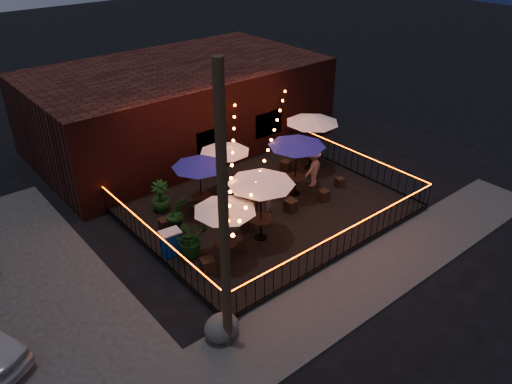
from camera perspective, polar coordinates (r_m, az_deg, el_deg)
ground at (r=18.76m, az=5.32°, el=-4.70°), size 110.00×110.00×0.00m
patio at (r=19.94m, az=1.31°, el=-2.04°), size 10.00×8.00×0.15m
sidewalk at (r=17.09m, az=13.04°, el=-9.28°), size 18.00×2.50×0.05m
brick_building at (r=25.54m, az=-8.84°, el=9.76°), size 14.00×8.00×4.00m
utility_pole at (r=11.96m, az=-3.70°, el=-3.66°), size 0.26×0.26×8.00m
fence_front at (r=17.30m, az=10.06°, el=-5.72°), size 10.00×0.04×1.04m
fence_left at (r=17.29m, az=-11.38°, el=-5.90°), size 0.04×8.00×1.04m
fence_right at (r=22.85m, az=10.89°, el=3.47°), size 0.04×8.00×1.04m
festoon_lights at (r=17.98m, az=-0.41°, el=3.13°), size 10.02×8.72×1.32m
cafe_table_0 at (r=15.96m, az=-3.59°, el=-1.72°), size 2.48×2.48×2.30m
cafe_table_1 at (r=18.80m, az=-6.52°, el=3.28°), size 2.39×2.39×2.30m
cafe_table_2 at (r=16.93m, az=0.59°, el=1.40°), size 2.49×2.49×2.61m
cafe_table_3 at (r=20.00m, az=-3.60°, el=4.95°), size 2.61×2.61×2.25m
cafe_table_4 at (r=19.91m, az=4.70°, el=5.68°), size 2.43×2.43×2.56m
cafe_table_5 at (r=22.14m, az=6.46°, el=8.25°), size 3.02×3.02×2.61m
bistro_chair_0 at (r=16.54m, az=-5.55°, el=-8.36°), size 0.52×0.52×0.50m
bistro_chair_1 at (r=17.52m, az=-2.21°, el=-5.89°), size 0.49×0.49×0.44m
bistro_chair_2 at (r=18.74m, az=-10.34°, el=-3.72°), size 0.48×0.48×0.48m
bistro_chair_3 at (r=19.46m, az=-6.74°, el=-2.12°), size 0.41×0.41×0.43m
bistro_chair_4 at (r=18.55m, az=-0.94°, el=-3.58°), size 0.52×0.52×0.47m
bistro_chair_5 at (r=19.61m, az=3.99°, el=-1.59°), size 0.43×0.43×0.50m
bistro_chair_6 at (r=21.03m, az=-3.15°, el=0.68°), size 0.44×0.44×0.44m
bistro_chair_7 at (r=21.69m, az=0.15°, el=1.72°), size 0.47×0.47×0.46m
bistro_chair_8 at (r=20.48m, az=7.71°, el=-0.40°), size 0.44×0.44×0.46m
bistro_chair_9 at (r=21.64m, az=9.54°, el=1.11°), size 0.42×0.42×0.40m
bistro_chair_10 at (r=22.65m, az=3.41°, el=2.99°), size 0.55×0.55×0.50m
bistro_chair_11 at (r=23.91m, az=6.14°, el=4.35°), size 0.42×0.42×0.47m
patron_a at (r=19.10m, az=1.28°, el=-0.15°), size 0.64×0.77×1.81m
patron_b at (r=18.83m, az=0.24°, el=-0.49°), size 0.81×0.99×1.88m
patron_c at (r=21.26m, az=6.53°, el=2.79°), size 1.22×0.87×1.71m
potted_shrub_a at (r=17.15m, az=-7.49°, el=-5.18°), size 1.25×1.10×1.35m
potted_shrub_b at (r=18.43m, az=-9.01°, el=-2.47°), size 0.93×0.83×1.42m
potted_shrub_c at (r=19.78m, az=-10.88°, el=-0.51°), size 0.91×0.91×1.26m
cooler at (r=17.39m, az=-9.68°, el=-5.69°), size 0.74×0.57×0.91m
boulder at (r=14.45m, az=-3.95°, el=-15.20°), size 1.20×1.12×0.75m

